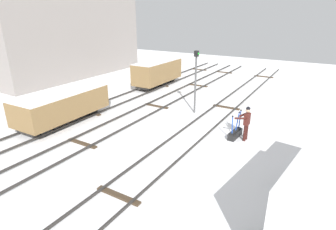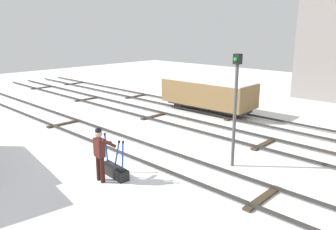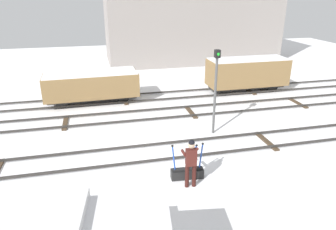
# 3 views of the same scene
# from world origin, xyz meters

# --- Properties ---
(ground_plane) EXTENTS (60.00, 60.00, 0.00)m
(ground_plane) POSITION_xyz_m (0.00, 0.00, 0.00)
(ground_plane) COLOR white
(track_main_line) EXTENTS (44.00, 1.94, 0.18)m
(track_main_line) POSITION_xyz_m (0.00, 0.00, 0.11)
(track_main_line) COLOR #2D2B28
(track_main_line) RESTS_ON ground_plane
(track_siding_near) EXTENTS (44.00, 1.94, 0.18)m
(track_siding_near) POSITION_xyz_m (0.00, 4.46, 0.11)
(track_siding_near) COLOR #2D2B28
(track_siding_near) RESTS_ON ground_plane
(track_siding_far) EXTENTS (44.00, 1.94, 0.18)m
(track_siding_far) POSITION_xyz_m (0.00, 7.60, 0.11)
(track_siding_far) COLOR #2D2B28
(track_siding_far) RESTS_ON ground_plane
(switch_lever_frame) EXTENTS (1.26, 0.46, 1.45)m
(switch_lever_frame) POSITION_xyz_m (1.35, -2.09, 0.25)
(switch_lever_frame) COLOR black
(switch_lever_frame) RESTS_ON ground_plane
(rail_worker) EXTENTS (0.57, 0.74, 1.88)m
(rail_worker) POSITION_xyz_m (1.31, -2.63, 1.08)
(rail_worker) COLOR #351511
(rail_worker) RESTS_ON ground_plane
(signal_post) EXTENTS (0.24, 0.32, 4.15)m
(signal_post) POSITION_xyz_m (3.78, 1.52, 2.52)
(signal_post) COLOR #4C4C4C
(signal_post) RESTS_ON ground_plane
(apartment_building) EXTENTS (16.78, 7.09, 9.51)m
(apartment_building) POSITION_xyz_m (7.90, 19.08, 4.76)
(apartment_building) COLOR gray
(apartment_building) RESTS_ON ground_plane
(freight_car_mid_siding) EXTENTS (5.50, 1.99, 2.32)m
(freight_car_mid_siding) POSITION_xyz_m (8.55, 7.60, 1.34)
(freight_car_mid_siding) COLOR #2D2B28
(freight_car_mid_siding) RESTS_ON ground_plane
(freight_car_near_switch) EXTENTS (5.75, 2.43, 1.97)m
(freight_car_near_switch) POSITION_xyz_m (-2.01, 7.60, 1.17)
(freight_car_near_switch) COLOR #2D2B28
(freight_car_near_switch) RESTS_ON ground_plane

